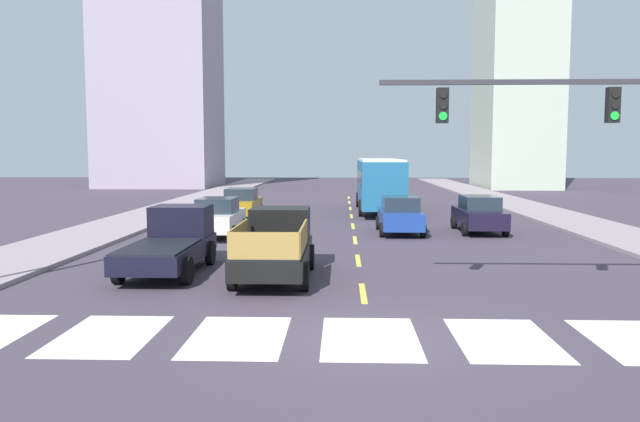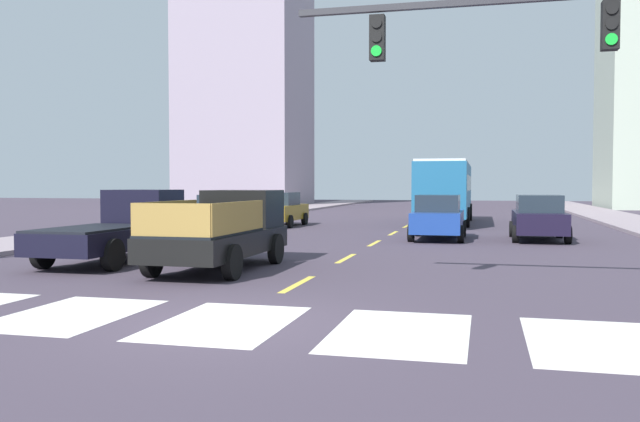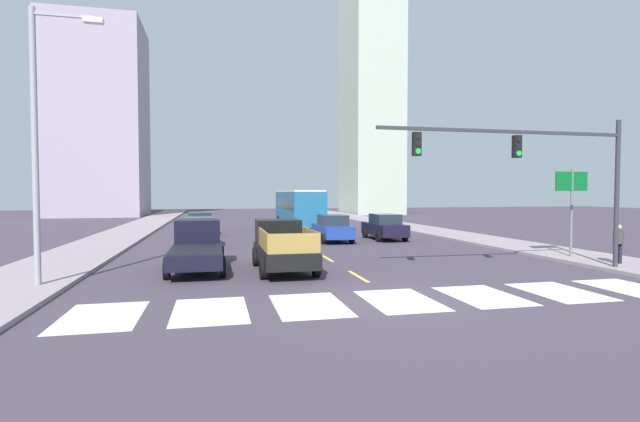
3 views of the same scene
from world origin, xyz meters
name	(u,v)px [view 2 (image 2 of 3)]	position (x,y,z in m)	size (l,w,h in m)	color
ground_plane	(226,323)	(0.00, 0.00, 0.00)	(160.00, 160.00, 0.00)	#403644
sidewalk_left	(138,229)	(-11.72, 18.00, 0.07)	(3.75, 110.00, 0.15)	gray
crosswalk_stripe_2	(72,314)	(-2.67, 0.00, 0.00)	(1.93, 2.97, 0.01)	silver
crosswalk_stripe_3	(226,322)	(0.00, 0.00, 0.00)	(1.93, 2.97, 0.01)	silver
crosswalk_stripe_4	(400,332)	(2.67, 0.00, 0.00)	(1.93, 2.97, 0.01)	silver
crosswalk_stripe_5	(601,343)	(5.34, 0.00, 0.00)	(1.93, 2.97, 0.01)	silver
lane_dash_0	(298,284)	(0.00, 4.00, 0.00)	(0.16, 2.40, 0.01)	yellow
lane_dash_1	(346,258)	(0.00, 9.00, 0.00)	(0.16, 2.40, 0.01)	yellow
lane_dash_2	(374,243)	(0.00, 14.00, 0.00)	(0.16, 2.40, 0.01)	yellow
lane_dash_3	(393,233)	(0.00, 19.00, 0.00)	(0.16, 2.40, 0.01)	yellow
lane_dash_4	(406,226)	(0.00, 24.00, 0.00)	(0.16, 2.40, 0.01)	yellow
lane_dash_5	(416,221)	(0.00, 29.00, 0.00)	(0.16, 2.40, 0.01)	yellow
lane_dash_6	(424,217)	(0.00, 34.00, 0.00)	(0.16, 2.40, 0.01)	yellow
lane_dash_7	(430,213)	(0.00, 39.00, 0.00)	(0.16, 2.40, 0.01)	yellow
pickup_stakebed	(225,231)	(-2.54, 6.20, 0.94)	(2.18, 5.20, 1.96)	black
pickup_dark	(122,228)	(-5.92, 6.95, 0.92)	(2.18, 5.20, 1.96)	black
city_bus	(445,188)	(1.78, 26.74, 1.95)	(2.72, 10.80, 3.32)	#1E5D89
sedan_mid	(228,216)	(-6.08, 15.07, 0.86)	(2.02, 4.40, 1.72)	silver
sedan_near_right	(438,217)	(2.11, 16.25, 0.86)	(2.02, 4.40, 1.72)	navy
sedan_far	(280,209)	(-6.23, 22.47, 0.86)	(2.02, 4.40, 1.72)	#9D7516
sedan_near_left	(539,218)	(5.83, 16.75, 0.86)	(2.02, 4.40, 1.72)	black
tower_tall_centre	(246,81)	(-20.40, 55.52, 12.86)	(11.89, 11.15, 25.73)	#97899B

